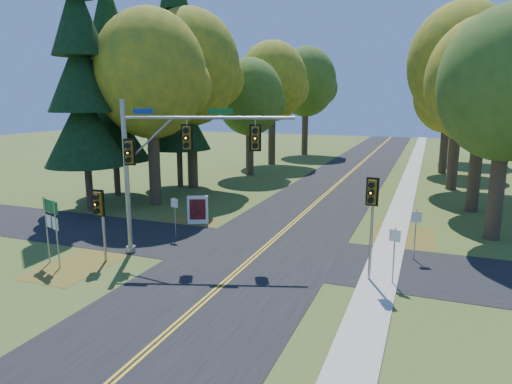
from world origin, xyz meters
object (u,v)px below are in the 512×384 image
(east_signal_pole, at_px, (372,203))
(route_sign_cluster, at_px, (51,218))
(info_kiosk, at_px, (198,210))
(traffic_mast, at_px, (167,157))

(east_signal_pole, bearing_deg, route_sign_cluster, -161.33)
(info_kiosk, bearing_deg, traffic_mast, -100.42)
(route_sign_cluster, relative_size, info_kiosk, 1.81)
(route_sign_cluster, xyz_separation_m, info_kiosk, (2.87, 9.02, -1.41))
(traffic_mast, xyz_separation_m, info_kiosk, (-1.41, 5.55, -4.12))
(traffic_mast, height_order, info_kiosk, traffic_mast)
(traffic_mast, distance_m, info_kiosk, 7.06)
(traffic_mast, distance_m, east_signal_pole, 10.09)
(traffic_mast, relative_size, info_kiosk, 4.52)
(traffic_mast, bearing_deg, route_sign_cluster, -159.22)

